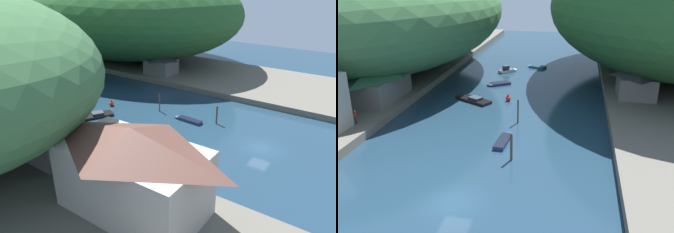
{
  "view_description": "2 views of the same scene",
  "coord_description": "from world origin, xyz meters",
  "views": [
    {
      "loc": [
        -37.83,
        -11.36,
        21.06
      ],
      "look_at": [
        -2.54,
        13.02,
        2.13
      ],
      "focal_mm": 35.0,
      "sensor_mm": 36.0,
      "label": 1
    },
    {
      "loc": [
        9.31,
        -24.97,
        17.86
      ],
      "look_at": [
        1.84,
        13.43,
        2.62
      ],
      "focal_mm": 40.0,
      "sensor_mm": 36.0,
      "label": 2
    }
  ],
  "objects": [
    {
      "name": "boat_moored_right",
      "position": [
        1.79,
        12.47,
        0.22
      ],
      "size": [
        1.47,
        4.95,
        0.45
      ],
      "rotation": [
        0.0,
        0.0,
        6.22
      ],
      "color": "navy",
      "rests_on": "water_surface"
    },
    {
      "name": "boathouse_shed",
      "position": [
        -17.82,
        20.85,
        3.73
      ],
      "size": [
        6.01,
        10.29,
        5.17
      ],
      "color": "slate",
      "rests_on": "left_bank"
    },
    {
      "name": "boat_far_upstream",
      "position": [
        1.28,
        47.46,
        0.2
      ],
      "size": [
        4.1,
        3.15,
        0.4
      ],
      "rotation": [
        0.0,
        0.0,
        1.13
      ],
      "color": "teal",
      "rests_on": "water_surface"
    },
    {
      "name": "right_bank",
      "position": [
        24.62,
        30.0,
        0.52
      ],
      "size": [
        22.0,
        120.0,
        1.05
      ],
      "color": "#666056",
      "rests_on": "ground"
    },
    {
      "name": "boat_open_rowboat",
      "position": [
        -3.5,
        42.87,
        0.4
      ],
      "size": [
        3.53,
        3.52,
        1.31
      ],
      "rotation": [
        0.0,
        0.0,
        5.5
      ],
      "color": "white",
      "rests_on": "water_surface"
    },
    {
      "name": "person_by_boathouse",
      "position": [
        -15.79,
        11.69,
        2.03
      ],
      "size": [
        0.3,
        0.42,
        1.69
      ],
      "rotation": [
        0.0,
        0.0,
        1.8
      ],
      "color": "#282D3D",
      "rests_on": "left_bank"
    },
    {
      "name": "hillside_right",
      "position": [
        25.72,
        45.87,
        12.23
      ],
      "size": [
        43.71,
        61.19,
        22.36
      ],
      "color": "#285628",
      "rests_on": "right_bank"
    },
    {
      "name": "water_surface",
      "position": [
        0.0,
        30.0,
        0.0
      ],
      "size": [
        130.0,
        130.0,
        0.0
      ],
      "primitive_type": "plane",
      "color": "#1E384C",
      "rests_on": "ground"
    },
    {
      "name": "waterfront_building",
      "position": [
        -19.57,
        5.0,
        5.28
      ],
      "size": [
        7.97,
        13.78,
        8.24
      ],
      "color": "#B2A899",
      "rests_on": "left_bank"
    },
    {
      "name": "mooring_post_nearest",
      "position": [
        3.4,
        8.21,
        1.49
      ],
      "size": [
        0.26,
        0.26,
        2.96
      ],
      "color": "#4C3D2D",
      "rests_on": "water_surface"
    },
    {
      "name": "right_bank_cottage",
      "position": [
        17.73,
        28.83,
        3.44
      ],
      "size": [
        5.46,
        6.37,
        4.63
      ],
      "color": "slate",
      "rests_on": "right_bank"
    },
    {
      "name": "boat_far_right_bank",
      "position": [
        -3.61,
        34.14,
        0.19
      ],
      "size": [
        4.23,
        3.63,
        0.4
      ],
      "rotation": [
        0.0,
        0.0,
        2.19
      ],
      "color": "navy",
      "rests_on": "water_surface"
    },
    {
      "name": "boat_white_cruiser",
      "position": [
        -5.63,
        25.37,
        0.24
      ],
      "size": [
        6.54,
        4.84,
        0.75
      ],
      "rotation": [
        0.0,
        0.0,
        1.06
      ],
      "color": "black",
      "rests_on": "water_surface"
    },
    {
      "name": "mooring_post_middle",
      "position": [
        2.44,
        18.16,
        1.59
      ],
      "size": [
        0.21,
        0.21,
        3.16
      ],
      "color": "brown",
      "rests_on": "water_surface"
    },
    {
      "name": "channel_buoy_near",
      "position": [
        -0.34,
        26.32,
        0.45
      ],
      "size": [
        0.77,
        0.77,
        1.16
      ],
      "color": "red",
      "rests_on": "water_surface"
    },
    {
      "name": "person_on_quay",
      "position": [
        -14.37,
        2.36,
        2.03
      ],
      "size": [
        0.27,
        0.41,
        1.69
      ],
      "rotation": [
        0.0,
        0.0,
        1.42
      ],
      "color": "#282D3D",
      "rests_on": "left_bank"
    }
  ]
}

